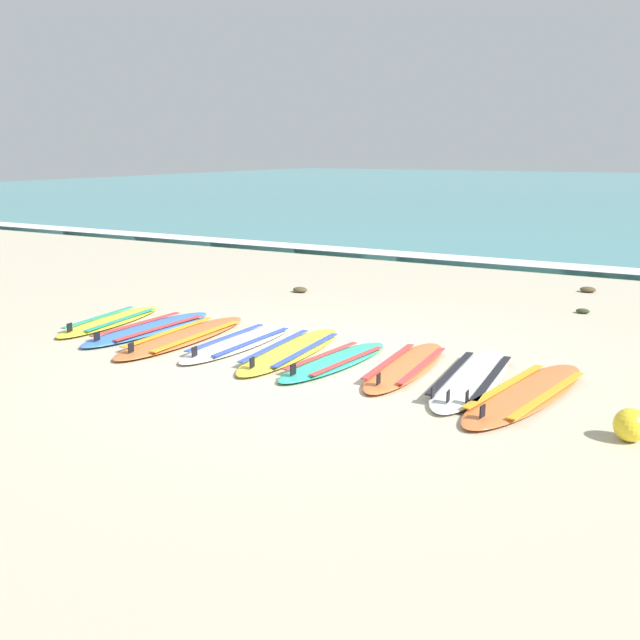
{
  "coord_description": "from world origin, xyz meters",
  "views": [
    {
      "loc": [
        3.99,
        -6.88,
        2.34
      ],
      "look_at": [
        -0.45,
        0.93,
        0.25
      ],
      "focal_mm": 41.69,
      "sensor_mm": 36.0,
      "label": 1
    }
  ],
  "objects_px": {
    "beach_ball": "(631,425)",
    "surfboard_7": "(471,378)",
    "surfboard_2": "(183,337)",
    "surfboard_3": "(239,342)",
    "surfboard_6": "(406,366)",
    "surfboard_5": "(335,361)",
    "surfboard_0": "(110,321)",
    "surfboard_1": "(149,329)",
    "surfboard_8": "(526,393)",
    "surfboard_4": "(291,350)"
  },
  "relations": [
    {
      "from": "surfboard_3",
      "to": "surfboard_8",
      "type": "distance_m",
      "value": 3.53
    },
    {
      "from": "surfboard_8",
      "to": "beach_ball",
      "type": "distance_m",
      "value": 1.23
    },
    {
      "from": "surfboard_2",
      "to": "surfboard_7",
      "type": "bearing_deg",
      "value": 1.76
    },
    {
      "from": "surfboard_6",
      "to": "surfboard_8",
      "type": "height_order",
      "value": "same"
    },
    {
      "from": "surfboard_2",
      "to": "surfboard_6",
      "type": "distance_m",
      "value": 2.93
    },
    {
      "from": "surfboard_3",
      "to": "surfboard_1",
      "type": "bearing_deg",
      "value": -179.66
    },
    {
      "from": "surfboard_3",
      "to": "surfboard_6",
      "type": "height_order",
      "value": "same"
    },
    {
      "from": "surfboard_2",
      "to": "surfboard_7",
      "type": "relative_size",
      "value": 1.04
    },
    {
      "from": "surfboard_0",
      "to": "surfboard_6",
      "type": "distance_m",
      "value": 4.35
    },
    {
      "from": "surfboard_5",
      "to": "surfboard_0",
      "type": "bearing_deg",
      "value": 176.72
    },
    {
      "from": "surfboard_1",
      "to": "surfboard_3",
      "type": "xyz_separation_m",
      "value": [
        1.44,
        0.01,
        0.0
      ]
    },
    {
      "from": "surfboard_5",
      "to": "surfboard_1",
      "type": "bearing_deg",
      "value": 177.27
    },
    {
      "from": "surfboard_7",
      "to": "surfboard_8",
      "type": "relative_size",
      "value": 0.96
    },
    {
      "from": "surfboard_5",
      "to": "surfboard_8",
      "type": "distance_m",
      "value": 2.13
    },
    {
      "from": "surfboard_4",
      "to": "surfboard_5",
      "type": "distance_m",
      "value": 0.67
    },
    {
      "from": "surfboard_2",
      "to": "surfboard_6",
      "type": "height_order",
      "value": "same"
    },
    {
      "from": "surfboard_1",
      "to": "surfboard_8",
      "type": "bearing_deg",
      "value": -2.27
    },
    {
      "from": "surfboard_0",
      "to": "surfboard_4",
      "type": "height_order",
      "value": "same"
    },
    {
      "from": "surfboard_6",
      "to": "beach_ball",
      "type": "relative_size",
      "value": 7.71
    },
    {
      "from": "surfboard_0",
      "to": "surfboard_1",
      "type": "bearing_deg",
      "value": -5.34
    },
    {
      "from": "surfboard_0",
      "to": "surfboard_5",
      "type": "height_order",
      "value": "same"
    },
    {
      "from": "surfboard_0",
      "to": "surfboard_2",
      "type": "relative_size",
      "value": 0.85
    },
    {
      "from": "surfboard_3",
      "to": "surfboard_5",
      "type": "height_order",
      "value": "same"
    },
    {
      "from": "surfboard_8",
      "to": "surfboard_2",
      "type": "bearing_deg",
      "value": 178.79
    },
    {
      "from": "surfboard_0",
      "to": "surfboard_3",
      "type": "xyz_separation_m",
      "value": [
        2.19,
        -0.06,
        -0.0
      ]
    },
    {
      "from": "surfboard_3",
      "to": "beach_ball",
      "type": "xyz_separation_m",
      "value": [
        4.54,
        -0.89,
        0.1
      ]
    },
    {
      "from": "surfboard_2",
      "to": "surfboard_5",
      "type": "xyz_separation_m",
      "value": [
        2.17,
        -0.03,
        0.0
      ]
    },
    {
      "from": "surfboard_3",
      "to": "surfboard_7",
      "type": "distance_m",
      "value": 2.91
    },
    {
      "from": "beach_ball",
      "to": "surfboard_4",
      "type": "bearing_deg",
      "value": 166.89
    },
    {
      "from": "surfboard_2",
      "to": "surfboard_7",
      "type": "height_order",
      "value": "same"
    },
    {
      "from": "surfboard_4",
      "to": "surfboard_5",
      "type": "bearing_deg",
      "value": -12.02
    },
    {
      "from": "surfboard_0",
      "to": "surfboard_1",
      "type": "height_order",
      "value": "same"
    },
    {
      "from": "surfboard_0",
      "to": "surfboard_3",
      "type": "relative_size",
      "value": 0.96
    },
    {
      "from": "surfboard_5",
      "to": "surfboard_6",
      "type": "bearing_deg",
      "value": 15.87
    },
    {
      "from": "surfboard_2",
      "to": "surfboard_4",
      "type": "bearing_deg",
      "value": 4.19
    },
    {
      "from": "surfboard_1",
      "to": "beach_ball",
      "type": "height_order",
      "value": "beach_ball"
    },
    {
      "from": "surfboard_3",
      "to": "surfboard_2",
      "type": "bearing_deg",
      "value": -171.56
    },
    {
      "from": "surfboard_4",
      "to": "surfboard_6",
      "type": "relative_size",
      "value": 1.08
    },
    {
      "from": "surfboard_1",
      "to": "surfboard_5",
      "type": "relative_size",
      "value": 1.14
    },
    {
      "from": "beach_ball",
      "to": "surfboard_7",
      "type": "bearing_deg",
      "value": 151.46
    },
    {
      "from": "surfboard_5",
      "to": "surfboard_2",
      "type": "bearing_deg",
      "value": 179.23
    },
    {
      "from": "surfboard_0",
      "to": "surfboard_1",
      "type": "distance_m",
      "value": 0.75
    },
    {
      "from": "surfboard_0",
      "to": "surfboard_3",
      "type": "distance_m",
      "value": 2.19
    },
    {
      "from": "surfboard_7",
      "to": "surfboard_8",
      "type": "distance_m",
      "value": 0.65
    },
    {
      "from": "surfboard_0",
      "to": "surfboard_2",
      "type": "bearing_deg",
      "value": -7.09
    },
    {
      "from": "surfboard_1",
      "to": "surfboard_7",
      "type": "distance_m",
      "value": 4.35
    },
    {
      "from": "surfboard_1",
      "to": "surfboard_0",
      "type": "bearing_deg",
      "value": 174.66
    },
    {
      "from": "surfboard_8",
      "to": "surfboard_4",
      "type": "bearing_deg",
      "value": 175.86
    },
    {
      "from": "surfboard_0",
      "to": "surfboard_7",
      "type": "relative_size",
      "value": 0.88
    },
    {
      "from": "surfboard_4",
      "to": "surfboard_8",
      "type": "xyz_separation_m",
      "value": [
        2.79,
        -0.2,
        -0.0
      ]
    }
  ]
}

